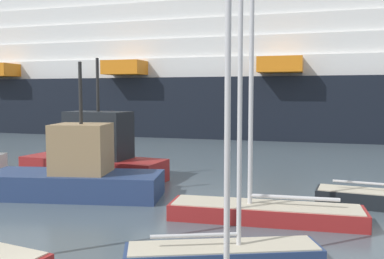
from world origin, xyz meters
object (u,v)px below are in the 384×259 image
Objects in this scene: sailboat_7 at (380,196)px; cruise_ship at (285,71)px; fishing_boat_0 at (95,155)px; fishing_boat_3 at (76,173)px; sailboat_4 at (265,205)px; sailboat_2 at (223,248)px.

cruise_ship is at bearing 106.83° from sailboat_7.
fishing_boat_0 is 4.12m from fishing_boat_3.
fishing_boat_0 is at bearing 177.83° from sailboat_7.
fishing_boat_0 is (-9.79, 5.67, 0.78)m from sailboat_4.
sailboat_4 is 5.48m from sailboat_7.
sailboat_2 is at bearing -45.06° from fishing_boat_3.
fishing_boat_0 is (-8.96, 9.98, 0.94)m from sailboat_2.
sailboat_4 is at bearing 59.61° from sailboat_2.
fishing_boat_3 is at bearing 123.30° from sailboat_2.
fishing_boat_0 is at bearing -31.24° from sailboat_4.
cruise_ship is at bearing 68.31° from fishing_boat_3.
fishing_boat_3 is (-13.30, -1.34, 0.62)m from sailboat_7.
fishing_boat_0 reaches higher than fishing_boat_3.
sailboat_4 is 1.24× the size of sailboat_7.
fishing_boat_3 is (-7.91, 6.00, 0.67)m from sailboat_2.
cruise_ship is at bearing -90.57° from sailboat_4.
sailboat_4 is 11.34m from fishing_boat_0.
fishing_boat_0 is (-14.35, 2.64, 0.89)m from sailboat_7.
sailboat_2 is 13.45m from fishing_boat_0.
sailboat_4 reaches higher than fishing_boat_0.
cruise_ship reaches higher than fishing_boat_3.
cruise_ship is (-4.93, 32.63, 6.97)m from sailboat_7.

